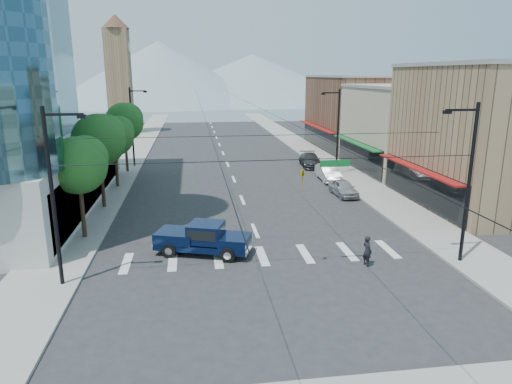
{
  "coord_description": "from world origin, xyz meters",
  "views": [
    {
      "loc": [
        -4.03,
        -23.29,
        10.4
      ],
      "look_at": [
        -0.07,
        5.03,
        3.0
      ],
      "focal_mm": 32.0,
      "sensor_mm": 36.0,
      "label": 1
    }
  ],
  "objects_px": {
    "pickup_truck": "(203,238)",
    "parked_car_mid": "(328,173)",
    "parked_car_near": "(343,188)",
    "parked_car_far": "(310,160)",
    "pedestrian": "(367,251)"
  },
  "relations": [
    {
      "from": "pickup_truck",
      "to": "parked_car_mid",
      "type": "bearing_deg",
      "value": 72.61
    },
    {
      "from": "parked_car_near",
      "to": "parked_car_far",
      "type": "distance_m",
      "value": 13.16
    },
    {
      "from": "pickup_truck",
      "to": "parked_car_far",
      "type": "distance_m",
      "value": 28.14
    },
    {
      "from": "parked_car_mid",
      "to": "parked_car_far",
      "type": "height_order",
      "value": "parked_car_mid"
    },
    {
      "from": "parked_car_mid",
      "to": "pedestrian",
      "type": "bearing_deg",
      "value": -99.25
    },
    {
      "from": "pickup_truck",
      "to": "pedestrian",
      "type": "distance_m",
      "value": 9.54
    },
    {
      "from": "pedestrian",
      "to": "parked_car_near",
      "type": "height_order",
      "value": "pedestrian"
    },
    {
      "from": "pedestrian",
      "to": "parked_car_near",
      "type": "xyz_separation_m",
      "value": [
        3.59,
        14.82,
        -0.18
      ]
    },
    {
      "from": "pickup_truck",
      "to": "parked_car_mid",
      "type": "distance_m",
      "value": 22.1
    },
    {
      "from": "pedestrian",
      "to": "parked_car_far",
      "type": "relative_size",
      "value": 0.33
    },
    {
      "from": "pedestrian",
      "to": "parked_car_far",
      "type": "height_order",
      "value": "pedestrian"
    },
    {
      "from": "pickup_truck",
      "to": "pedestrian",
      "type": "xyz_separation_m",
      "value": [
        9.04,
        -3.04,
        -0.12
      ]
    },
    {
      "from": "pedestrian",
      "to": "parked_car_far",
      "type": "bearing_deg",
      "value": -26.65
    },
    {
      "from": "pickup_truck",
      "to": "parked_car_far",
      "type": "height_order",
      "value": "pickup_truck"
    },
    {
      "from": "pedestrian",
      "to": "pickup_truck",
      "type": "bearing_deg",
      "value": 52.91
    }
  ]
}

